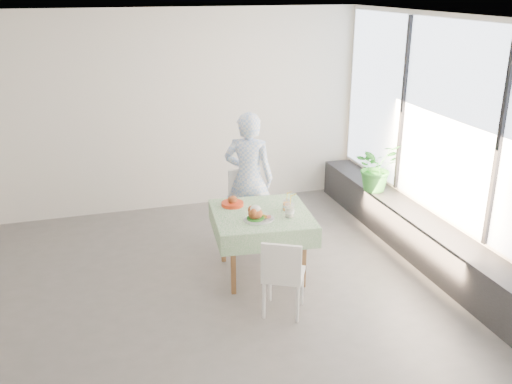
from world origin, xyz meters
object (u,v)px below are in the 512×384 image
object	(u,v)px
diner	(249,178)
chair_far	(251,221)
cafe_table	(262,236)
potted_plant	(376,167)
chair_near	(283,290)
main_dish	(257,215)
juice_cup_orange	(286,205)

from	to	relation	value
diner	chair_far	bearing A→B (deg)	130.24
cafe_table	potted_plant	distance (m)	2.09
chair_near	diner	world-z (taller)	diner
main_dish	potted_plant	xyz separation A→B (m)	(1.97, 1.07, 0.02)
chair_far	diner	distance (m)	0.55
diner	juice_cup_orange	distance (m)	0.92
juice_cup_orange	potted_plant	world-z (taller)	potted_plant
chair_near	diner	distance (m)	1.83
juice_cup_orange	potted_plant	bearing A→B (deg)	29.53
juice_cup_orange	cafe_table	bearing A→B (deg)	178.65
chair_far	juice_cup_orange	distance (m)	1.02
cafe_table	chair_near	bearing A→B (deg)	-92.49
cafe_table	main_dish	bearing A→B (deg)	-120.52
chair_far	chair_near	world-z (taller)	chair_far
diner	potted_plant	distance (m)	1.74
potted_plant	chair_far	bearing A→B (deg)	-178.93
cafe_table	chair_far	xyz separation A→B (m)	(0.12, 0.85, -0.18)
potted_plant	chair_near	bearing A→B (deg)	-137.81
diner	potted_plant	bearing A→B (deg)	-153.12
chair_far	potted_plant	world-z (taller)	potted_plant
cafe_table	juice_cup_orange	xyz separation A→B (m)	(0.28, -0.01, 0.34)
cafe_table	diner	xyz separation A→B (m)	(0.11, 0.90, 0.37)
chair_far	cafe_table	bearing A→B (deg)	-98.25
chair_near	potted_plant	xyz separation A→B (m)	(1.89, 1.72, 0.57)
chair_far	juice_cup_orange	size ratio (longest dim) A/B	3.76
chair_near	main_dish	xyz separation A→B (m)	(-0.07, 0.64, 0.55)
main_dish	cafe_table	bearing A→B (deg)	59.48
chair_near	juice_cup_orange	xyz separation A→B (m)	(0.32, 0.82, 0.55)
chair_far	juice_cup_orange	xyz separation A→B (m)	(0.16, -0.86, 0.52)
chair_near	diner	size ratio (longest dim) A/B	0.49
chair_near	cafe_table	bearing A→B (deg)	87.51
main_dish	juice_cup_orange	world-z (taller)	juice_cup_orange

